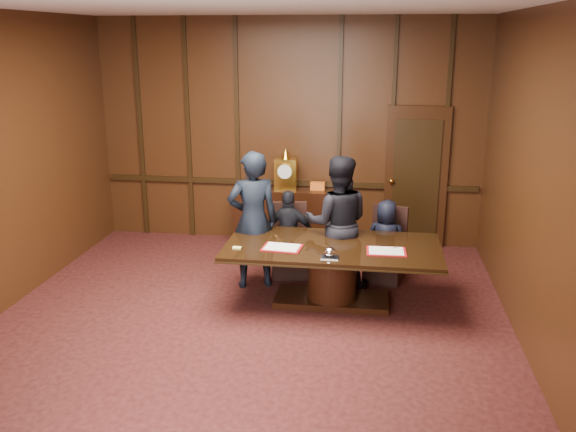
{
  "coord_description": "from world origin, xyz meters",
  "views": [
    {
      "loc": [
        1.37,
        -5.89,
        3.19
      ],
      "look_at": [
        0.32,
        1.28,
        1.05
      ],
      "focal_mm": 38.0,
      "sensor_mm": 36.0,
      "label": 1
    }
  ],
  "objects_px": {
    "conference_table": "(332,264)",
    "signatory_right": "(386,241)",
    "witness_left": "(253,220)",
    "signatory_left": "(289,234)",
    "witness_right": "(337,223)",
    "sideboard": "(286,214)"
  },
  "relations": [
    {
      "from": "signatory_right",
      "to": "witness_left",
      "type": "xyz_separation_m",
      "value": [
        -1.72,
        -0.39,
        0.34
      ]
    },
    {
      "from": "witness_left",
      "to": "witness_right",
      "type": "height_order",
      "value": "witness_left"
    },
    {
      "from": "signatory_right",
      "to": "witness_right",
      "type": "height_order",
      "value": "witness_right"
    },
    {
      "from": "sideboard",
      "to": "witness_right",
      "type": "relative_size",
      "value": 0.91
    },
    {
      "from": "signatory_right",
      "to": "conference_table",
      "type": "bearing_deg",
      "value": 56.76
    },
    {
      "from": "conference_table",
      "to": "signatory_left",
      "type": "xyz_separation_m",
      "value": [
        -0.65,
        0.8,
        0.1
      ]
    },
    {
      "from": "conference_table",
      "to": "witness_left",
      "type": "distance_m",
      "value": 1.21
    },
    {
      "from": "conference_table",
      "to": "witness_right",
      "type": "relative_size",
      "value": 1.49
    },
    {
      "from": "conference_table",
      "to": "signatory_right",
      "type": "relative_size",
      "value": 2.31
    },
    {
      "from": "signatory_right",
      "to": "witness_left",
      "type": "relative_size",
      "value": 0.63
    },
    {
      "from": "signatory_right",
      "to": "witness_left",
      "type": "bearing_deg",
      "value": 18.69
    },
    {
      "from": "conference_table",
      "to": "signatory_right",
      "type": "height_order",
      "value": "signatory_right"
    },
    {
      "from": "sideboard",
      "to": "signatory_right",
      "type": "height_order",
      "value": "sideboard"
    },
    {
      "from": "sideboard",
      "to": "signatory_right",
      "type": "bearing_deg",
      "value": -41.28
    },
    {
      "from": "witness_left",
      "to": "witness_right",
      "type": "distance_m",
      "value": 1.09
    },
    {
      "from": "signatory_left",
      "to": "witness_left",
      "type": "height_order",
      "value": "witness_left"
    },
    {
      "from": "signatory_right",
      "to": "witness_right",
      "type": "relative_size",
      "value": 0.64
    },
    {
      "from": "signatory_left",
      "to": "conference_table",
      "type": "bearing_deg",
      "value": 127.59
    },
    {
      "from": "signatory_right",
      "to": "witness_left",
      "type": "height_order",
      "value": "witness_left"
    },
    {
      "from": "signatory_left",
      "to": "signatory_right",
      "type": "bearing_deg",
      "value": 178.5
    },
    {
      "from": "conference_table",
      "to": "signatory_right",
      "type": "distance_m",
      "value": 1.03
    },
    {
      "from": "signatory_left",
      "to": "witness_left",
      "type": "bearing_deg",
      "value": 41.66
    }
  ]
}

